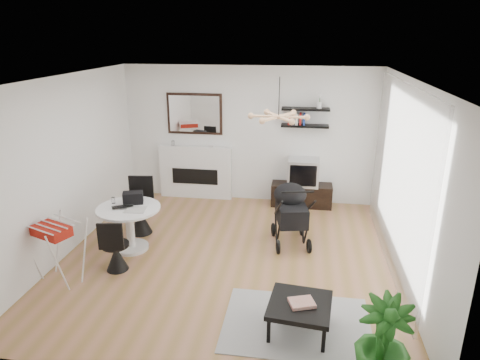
# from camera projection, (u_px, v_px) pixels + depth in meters

# --- Properties ---
(floor) EXTENTS (5.00, 5.00, 0.00)m
(floor) POSITION_uv_depth(u_px,v_px,m) (228.00, 257.00, 6.60)
(floor) COLOR olive
(floor) RESTS_ON ground
(ceiling) EXTENTS (5.00, 5.00, 0.00)m
(ceiling) POSITION_uv_depth(u_px,v_px,m) (226.00, 79.00, 5.72)
(ceiling) COLOR white
(ceiling) RESTS_ON wall_back
(wall_back) EXTENTS (5.00, 0.00, 5.00)m
(wall_back) POSITION_uv_depth(u_px,v_px,m) (249.00, 135.00, 8.50)
(wall_back) COLOR white
(wall_back) RESTS_ON floor
(wall_left) EXTENTS (0.00, 5.00, 5.00)m
(wall_left) POSITION_uv_depth(u_px,v_px,m) (66.00, 167.00, 6.51)
(wall_left) COLOR white
(wall_left) RESTS_ON floor
(wall_right) EXTENTS (0.00, 5.00, 5.00)m
(wall_right) POSITION_uv_depth(u_px,v_px,m) (408.00, 183.00, 5.81)
(wall_right) COLOR white
(wall_right) RESTS_ON floor
(sheer_curtain) EXTENTS (0.04, 3.60, 2.60)m
(sheer_curtain) POSITION_uv_depth(u_px,v_px,m) (397.00, 178.00, 6.01)
(sheer_curtain) COLOR white
(sheer_curtain) RESTS_ON wall_right
(fireplace) EXTENTS (1.50, 0.17, 2.16)m
(fireplace) POSITION_uv_depth(u_px,v_px,m) (196.00, 166.00, 8.80)
(fireplace) COLOR white
(fireplace) RESTS_ON floor
(shelf_lower) EXTENTS (0.90, 0.25, 0.04)m
(shelf_lower) POSITION_uv_depth(u_px,v_px,m) (305.00, 126.00, 8.14)
(shelf_lower) COLOR black
(shelf_lower) RESTS_ON wall_back
(shelf_upper) EXTENTS (0.90, 0.25, 0.04)m
(shelf_upper) POSITION_uv_depth(u_px,v_px,m) (306.00, 109.00, 8.04)
(shelf_upper) COLOR black
(shelf_upper) RESTS_ON wall_back
(pendant_lamp) EXTENTS (0.90, 0.90, 0.10)m
(pendant_lamp) POSITION_uv_depth(u_px,v_px,m) (279.00, 117.00, 6.08)
(pendant_lamp) COLOR tan
(pendant_lamp) RESTS_ON ceiling
(tv_console) EXTENTS (1.19, 0.41, 0.44)m
(tv_console) POSITION_uv_depth(u_px,v_px,m) (301.00, 195.00, 8.51)
(tv_console) COLOR black
(tv_console) RESTS_ON floor
(crt_tv) EXTENTS (0.60, 0.52, 0.52)m
(crt_tv) POSITION_uv_depth(u_px,v_px,m) (303.00, 172.00, 8.35)
(crt_tv) COLOR silver
(crt_tv) RESTS_ON tv_console
(dining_table) EXTENTS (0.98, 0.98, 0.72)m
(dining_table) POSITION_uv_depth(u_px,v_px,m) (130.00, 222.00, 6.70)
(dining_table) COLOR white
(dining_table) RESTS_ON floor
(laptop) EXTENTS (0.38, 0.34, 0.03)m
(laptop) POSITION_uv_depth(u_px,v_px,m) (123.00, 208.00, 6.57)
(laptop) COLOR black
(laptop) RESTS_ON dining_table
(black_bag) EXTENTS (0.35, 0.27, 0.19)m
(black_bag) POSITION_uv_depth(u_px,v_px,m) (133.00, 198.00, 6.75)
(black_bag) COLOR black
(black_bag) RESTS_ON dining_table
(newspaper) EXTENTS (0.34, 0.29, 0.01)m
(newspaper) POSITION_uv_depth(u_px,v_px,m) (135.00, 210.00, 6.52)
(newspaper) COLOR silver
(newspaper) RESTS_ON dining_table
(drinking_glass) EXTENTS (0.06, 0.06, 0.10)m
(drinking_glass) POSITION_uv_depth(u_px,v_px,m) (113.00, 200.00, 6.77)
(drinking_glass) COLOR white
(drinking_glass) RESTS_ON dining_table
(chair_far) EXTENTS (0.47, 0.48, 0.97)m
(chair_far) POSITION_uv_depth(u_px,v_px,m) (141.00, 216.00, 7.33)
(chair_far) COLOR black
(chair_far) RESTS_ON floor
(chair_near) EXTENTS (0.40, 0.41, 0.82)m
(chair_near) POSITION_uv_depth(u_px,v_px,m) (116.00, 254.00, 6.17)
(chair_near) COLOR black
(chair_near) RESTS_ON floor
(drying_rack) EXTENTS (0.75, 0.73, 0.88)m
(drying_rack) POSITION_uv_depth(u_px,v_px,m) (58.00, 251.00, 5.83)
(drying_rack) COLOR white
(drying_rack) RESTS_ON floor
(stroller) EXTENTS (0.70, 0.95, 1.09)m
(stroller) POSITION_uv_depth(u_px,v_px,m) (291.00, 216.00, 6.94)
(stroller) COLOR black
(stroller) RESTS_ON floor
(rug) EXTENTS (1.73, 1.25, 0.01)m
(rug) POSITION_uv_depth(u_px,v_px,m) (297.00, 324.00, 5.08)
(rug) COLOR #9B9B9B
(rug) RESTS_ON floor
(coffee_table) EXTENTS (0.77, 0.77, 0.36)m
(coffee_table) POSITION_uv_depth(u_px,v_px,m) (300.00, 306.00, 4.88)
(coffee_table) COLOR black
(coffee_table) RESTS_ON rug
(magazines) EXTENTS (0.33, 0.30, 0.04)m
(magazines) POSITION_uv_depth(u_px,v_px,m) (302.00, 303.00, 4.83)
(magazines) COLOR #BD452F
(magazines) RESTS_ON coffee_table
(potted_plant) EXTENTS (0.59, 0.59, 0.94)m
(potted_plant) POSITION_uv_depth(u_px,v_px,m) (383.00, 343.00, 4.10)
(potted_plant) COLOR #1F5C1A
(potted_plant) RESTS_ON floor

